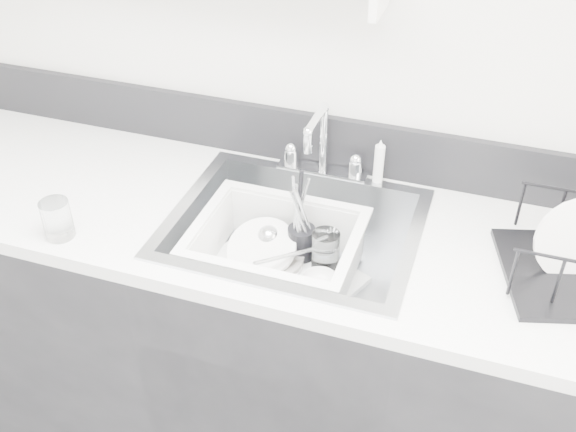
% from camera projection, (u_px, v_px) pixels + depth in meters
% --- Properties ---
extents(room_shell, '(3.50, 3.00, 2.60)m').
position_uv_depth(room_shell, '(43.00, 72.00, 0.67)').
color(room_shell, silver).
rests_on(room_shell, ground).
extents(counter_run, '(3.20, 0.62, 0.92)m').
position_uv_depth(counter_run, '(293.00, 347.00, 2.01)').
color(counter_run, black).
rests_on(counter_run, ground).
extents(backsplash, '(3.20, 0.02, 0.16)m').
position_uv_depth(backsplash, '(327.00, 142.00, 1.91)').
color(backsplash, black).
rests_on(backsplash, counter_run).
extents(sink, '(0.64, 0.52, 0.20)m').
position_uv_depth(sink, '(294.00, 251.00, 1.79)').
color(sink, silver).
rests_on(sink, counter_run).
extents(faucet, '(0.26, 0.18, 0.23)m').
position_uv_depth(faucet, '(322.00, 157.00, 1.89)').
color(faucet, silver).
rests_on(faucet, counter_run).
extents(side_sprayer, '(0.03, 0.03, 0.14)m').
position_uv_depth(side_sprayer, '(379.00, 162.00, 1.85)').
color(side_sprayer, white).
rests_on(side_sprayer, counter_run).
extents(wash_tub, '(0.53, 0.49, 0.17)m').
position_uv_depth(wash_tub, '(276.00, 255.00, 1.77)').
color(wash_tub, white).
rests_on(wash_tub, sink).
extents(plate_stack, '(0.23, 0.23, 0.09)m').
position_uv_depth(plate_stack, '(265.00, 255.00, 1.83)').
color(plate_stack, white).
rests_on(plate_stack, wash_tub).
extents(utensil_cup, '(0.08, 0.08, 0.25)m').
position_uv_depth(utensil_cup, '(301.00, 239.00, 1.84)').
color(utensil_cup, black).
rests_on(utensil_cup, wash_tub).
extents(ladle, '(0.26, 0.23, 0.07)m').
position_uv_depth(ladle, '(282.00, 255.00, 1.82)').
color(ladle, silver).
rests_on(ladle, wash_tub).
extents(tumbler_in_tub, '(0.10, 0.10, 0.11)m').
position_uv_depth(tumbler_in_tub, '(325.00, 250.00, 1.81)').
color(tumbler_in_tub, white).
rests_on(tumbler_in_tub, wash_tub).
extents(tumbler_counter, '(0.07, 0.07, 0.10)m').
position_uv_depth(tumbler_counter, '(57.00, 219.00, 1.67)').
color(tumbler_counter, white).
rests_on(tumbler_counter, counter_run).
extents(bowl_small, '(0.11, 0.11, 0.03)m').
position_uv_depth(bowl_small, '(320.00, 283.00, 1.76)').
color(bowl_small, white).
rests_on(bowl_small, wash_tub).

